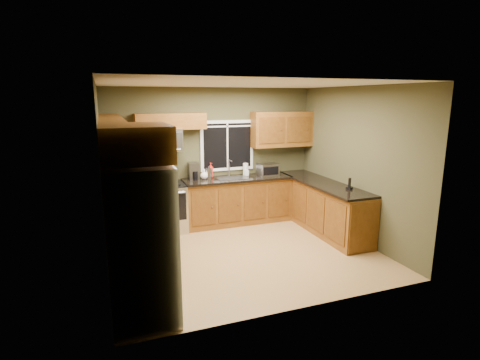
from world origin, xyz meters
TOP-DOWN VIEW (x-y plane):
  - floor at (0.00, 0.00)m, footprint 4.20×4.20m
  - ceiling at (0.00, 0.00)m, footprint 4.20×4.20m
  - back_wall at (0.00, 1.80)m, footprint 4.20×0.00m
  - front_wall at (0.00, -1.80)m, footprint 4.20×0.00m
  - left_wall at (-2.10, 0.00)m, footprint 0.00×3.60m
  - right_wall at (2.10, 0.00)m, footprint 0.00×3.60m
  - window at (0.30, 1.78)m, footprint 1.12×0.03m
  - base_cabinets_left at (-1.80, 0.48)m, footprint 0.60×2.65m
  - countertop_left at (-1.78, 0.48)m, footprint 0.65×2.65m
  - base_cabinets_back at (0.42, 1.50)m, footprint 2.17×0.60m
  - countertop_back at (0.42, 1.48)m, footprint 2.17×0.65m
  - base_cabinets_peninsula at (1.80, 0.54)m, footprint 0.60×2.52m
  - countertop_peninsula at (1.78, 0.55)m, footprint 0.65×2.50m
  - upper_cabinets_left at (-1.94, 0.48)m, footprint 0.33×2.65m
  - upper_cabinets_back_left at (-0.85, 1.64)m, footprint 1.30×0.33m
  - upper_cabinets_back_right at (1.45, 1.64)m, footprint 1.30×0.33m
  - upper_cabinet_over_fridge at (-1.74, -1.30)m, footprint 0.72×0.90m
  - refrigerator at (-1.74, -1.30)m, footprint 0.74×0.90m
  - range at (-1.05, 1.47)m, footprint 0.76×0.69m
  - microwave at (-1.05, 1.61)m, footprint 0.76×0.41m
  - sink at (0.30, 1.49)m, footprint 0.60×0.42m
  - toaster_oven at (1.07, 1.46)m, footprint 0.41×0.33m
  - coffee_maker at (-0.44, 1.64)m, footprint 0.21×0.28m
  - kettle at (-0.15, 1.62)m, footprint 0.15×0.15m
  - paper_towel_roll at (0.65, 1.65)m, footprint 0.14×0.14m
  - soap_bottle_a at (-0.08, 1.70)m, footprint 0.14×0.14m
  - soap_bottle_b at (0.65, 1.61)m, footprint 0.09×0.09m
  - soap_bottle_c at (-0.25, 1.58)m, footprint 0.18×0.18m
  - cordless_phone at (1.91, -0.11)m, footprint 0.12×0.12m

SIDE VIEW (x-z plane):
  - floor at x=0.00m, z-range 0.00..0.00m
  - base_cabinets_peninsula at x=1.80m, z-range 0.00..0.90m
  - base_cabinets_left at x=-1.80m, z-range 0.00..0.90m
  - base_cabinets_back at x=0.42m, z-range 0.00..0.90m
  - range at x=-1.05m, z-range 0.00..0.94m
  - refrigerator at x=-1.74m, z-range 0.00..1.80m
  - countertop_left at x=-1.78m, z-range 0.90..0.94m
  - countertop_back at x=0.42m, z-range 0.90..0.94m
  - countertop_peninsula at x=1.78m, z-range 0.90..0.94m
  - sink at x=0.30m, z-range 0.77..1.13m
  - cordless_phone at x=1.91m, z-range 0.90..1.10m
  - soap_bottle_b at x=0.65m, z-range 0.94..1.11m
  - soap_bottle_c at x=-0.25m, z-range 0.94..1.13m
  - kettle at x=-0.15m, z-range 0.93..1.18m
  - toaster_oven at x=1.07m, z-range 0.94..1.19m
  - paper_towel_roll at x=0.65m, z-range 0.93..1.20m
  - soap_bottle_a at x=-0.08m, z-range 0.94..1.23m
  - coffee_maker at x=-0.44m, z-range 0.93..1.25m
  - back_wall at x=0.00m, z-range -0.75..3.45m
  - front_wall at x=0.00m, z-range -0.75..3.45m
  - left_wall at x=-2.10m, z-range -0.45..3.15m
  - right_wall at x=2.10m, z-range -0.45..3.15m
  - window at x=0.30m, z-range 1.04..2.06m
  - microwave at x=-1.05m, z-range 1.52..1.94m
  - upper_cabinets_left at x=-1.94m, z-range 1.50..2.22m
  - upper_cabinets_back_right at x=1.45m, z-range 1.50..2.22m
  - upper_cabinet_over_fridge at x=-1.74m, z-range 1.84..2.22m
  - upper_cabinets_back_left at x=-0.85m, z-range 1.92..2.22m
  - ceiling at x=0.00m, z-range 2.70..2.70m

